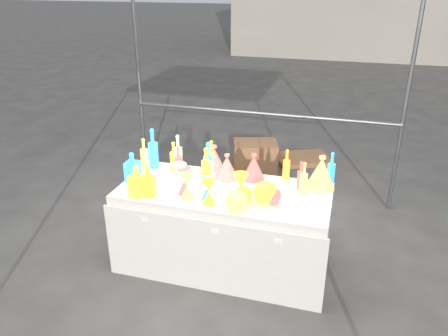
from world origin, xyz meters
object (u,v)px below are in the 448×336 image
(hourglass_0, at_px, (209,192))
(bottle_0, at_px, (174,156))
(decanter_0, at_px, (137,181))
(cardboard_box_closed, at_px, (255,157))
(lampshade_0, at_px, (214,160))
(globe_0, at_px, (266,193))
(display_table, at_px, (224,228))

(hourglass_0, bearing_deg, bottle_0, 133.95)
(decanter_0, bearing_deg, cardboard_box_closed, 103.64)
(hourglass_0, relative_size, lampshade_0, 0.76)
(bottle_0, height_order, decanter_0, bottle_0)
(decanter_0, relative_size, globe_0, 1.40)
(bottle_0, bearing_deg, decanter_0, -98.80)
(display_table, relative_size, lampshade_0, 6.61)
(bottle_0, relative_size, globe_0, 1.46)
(globe_0, bearing_deg, decanter_0, -169.20)
(display_table, height_order, globe_0, globe_0)
(cardboard_box_closed, distance_m, bottle_0, 1.98)
(display_table, relative_size, bottle_0, 6.57)
(bottle_0, height_order, lampshade_0, bottle_0)
(bottle_0, xyz_separation_m, hourglass_0, (0.52, -0.54, -0.03))
(bottle_0, height_order, globe_0, bottle_0)
(cardboard_box_closed, height_order, hourglass_0, hourglass_0)
(decanter_0, xyz_separation_m, globe_0, (1.03, 0.20, -0.06))
(decanter_0, relative_size, lampshade_0, 0.96)
(hourglass_0, bearing_deg, decanter_0, -176.43)
(display_table, xyz_separation_m, hourglass_0, (-0.04, -0.26, 0.48))
(display_table, height_order, bottle_0, bottle_0)
(bottle_0, distance_m, globe_0, 1.02)
(display_table, relative_size, cardboard_box_closed, 3.24)
(bottle_0, bearing_deg, cardboard_box_closed, 78.08)
(hourglass_0, relative_size, globe_0, 1.10)
(cardboard_box_closed, relative_size, decanter_0, 2.12)
(lampshade_0, bearing_deg, bottle_0, -152.94)
(display_table, bearing_deg, bottle_0, 154.12)
(globe_0, bearing_deg, hourglass_0, -159.50)
(decanter_0, distance_m, globe_0, 1.05)
(display_table, distance_m, bottle_0, 0.81)
(decanter_0, bearing_deg, lampshade_0, 76.05)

